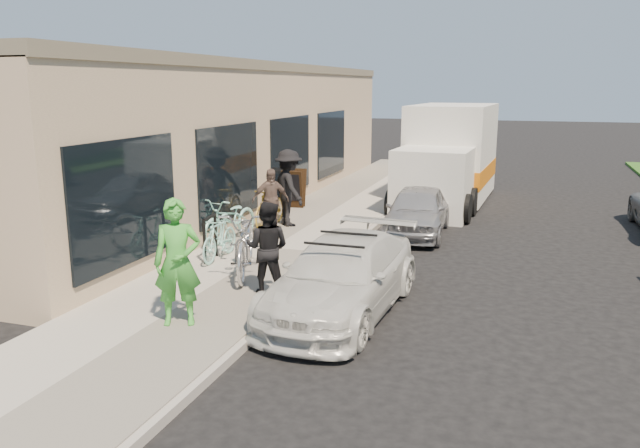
# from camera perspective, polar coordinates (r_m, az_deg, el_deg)

# --- Properties ---
(ground) EXTENTS (120.00, 120.00, 0.00)m
(ground) POSITION_cam_1_polar(r_m,az_deg,el_deg) (10.26, -0.46, -7.93)
(ground) COLOR black
(ground) RESTS_ON ground
(sidewalk) EXTENTS (3.00, 34.00, 0.15)m
(sidewalk) POSITION_cam_1_polar(r_m,az_deg,el_deg) (13.59, -4.36, -2.47)
(sidewalk) COLOR #A19B91
(sidewalk) RESTS_ON ground
(curb) EXTENTS (0.12, 34.00, 0.13)m
(curb) POSITION_cam_1_polar(r_m,az_deg,el_deg) (13.09, 1.93, -3.08)
(curb) COLOR #9C968F
(curb) RESTS_ON ground
(storefront) EXTENTS (3.60, 20.00, 4.22)m
(storefront) POSITION_cam_1_polar(r_m,az_deg,el_deg) (19.07, -7.70, 8.03)
(storefront) COLOR #C9B08C
(storefront) RESTS_ON ground
(bike_rack) EXTENTS (0.13, 0.64, 0.91)m
(bike_rack) POSITION_cam_1_polar(r_m,az_deg,el_deg) (12.66, -10.03, -0.85)
(bike_rack) COLOR black
(bike_rack) RESTS_ON sidewalk
(sandwich_board) EXTENTS (0.71, 0.72, 1.08)m
(sandwich_board) POSITION_cam_1_polar(r_m,az_deg,el_deg) (17.96, -2.50, 3.29)
(sandwich_board) COLOR black
(sandwich_board) RESTS_ON sidewalk
(sedan_white) EXTENTS (1.96, 4.27, 1.25)m
(sedan_white) POSITION_cam_1_polar(r_m,az_deg,el_deg) (9.99, 2.04, -4.84)
(sedan_white) COLOR silver
(sedan_white) RESTS_ON ground
(sedan_silver) EXTENTS (1.54, 3.54, 1.19)m
(sedan_silver) POSITION_cam_1_polar(r_m,az_deg,el_deg) (15.43, 8.87, 1.20)
(sedan_silver) COLOR #9F9FA4
(sedan_silver) RESTS_ON ground
(moving_truck) EXTENTS (2.59, 6.22, 3.00)m
(moving_truck) POSITION_cam_1_polar(r_m,az_deg,el_deg) (19.82, 11.67, 5.76)
(moving_truck) COLOR silver
(moving_truck) RESTS_ON ground
(tandem_bike) EXTENTS (1.57, 2.49, 1.24)m
(tandem_bike) POSITION_cam_1_polar(r_m,az_deg,el_deg) (11.65, -6.78, -1.55)
(tandem_bike) COLOR silver
(tandem_bike) RESTS_ON sidewalk
(woman_rider) EXTENTS (0.81, 0.69, 1.87)m
(woman_rider) POSITION_cam_1_polar(r_m,az_deg,el_deg) (9.27, -12.90, -3.45)
(woman_rider) COLOR green
(woman_rider) RESTS_ON sidewalk
(man_standing) EXTENTS (0.81, 0.65, 1.58)m
(man_standing) POSITION_cam_1_polar(r_m,az_deg,el_deg) (10.44, -4.84, -2.20)
(man_standing) COLOR black
(man_standing) RESTS_ON sidewalk
(cruiser_bike_a) EXTENTS (0.45, 1.49, 0.89)m
(cruiser_bike_a) POSITION_cam_1_polar(r_m,az_deg,el_deg) (12.71, -9.16, -1.23)
(cruiser_bike_a) COLOR #8FD6C9
(cruiser_bike_a) RESTS_ON sidewalk
(cruiser_bike_b) EXTENTS (0.95, 2.03, 1.03)m
(cruiser_bike_b) POSITION_cam_1_polar(r_m,az_deg,el_deg) (14.10, -8.17, 0.45)
(cruiser_bike_b) COLOR #8FD6C9
(cruiser_bike_b) RESTS_ON sidewalk
(cruiser_bike_c) EXTENTS (0.52, 1.68, 1.00)m
(cruiser_bike_c) POSITION_cam_1_polar(r_m,az_deg,el_deg) (15.50, -4.61, 1.59)
(cruiser_bike_c) COLOR gold
(cruiser_bike_c) RESTS_ON sidewalk
(bystander_a) EXTENTS (1.38, 1.36, 1.90)m
(bystander_a) POSITION_cam_1_polar(r_m,az_deg,el_deg) (15.54, -2.87, 3.32)
(bystander_a) COLOR black
(bystander_a) RESTS_ON sidewalk
(bystander_b) EXTENTS (0.94, 0.83, 1.53)m
(bystander_b) POSITION_cam_1_polar(r_m,az_deg,el_deg) (14.90, -4.55, 2.16)
(bystander_b) COLOR brown
(bystander_b) RESTS_ON sidewalk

